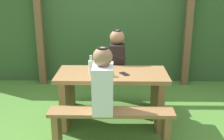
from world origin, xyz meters
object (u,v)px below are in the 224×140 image
object	(u,v)px
bench_near	(111,121)
person_white_shirt	(103,82)
bottle_left	(91,66)
picnic_table	(112,89)
person_black_coat	(117,57)
drinking_glass	(109,72)
bench_far	(113,86)
cell_phone	(124,74)

from	to	relation	value
bench_near	person_white_shirt	distance (m)	0.47
bench_near	bottle_left	bearing A→B (deg)	116.95
picnic_table	person_white_shirt	bearing A→B (deg)	-99.28
person_black_coat	drinking_glass	bearing A→B (deg)	-98.42
bench_far	drinking_glass	bearing A→B (deg)	-92.90
drinking_glass	cell_phone	size ratio (longest dim) A/B	0.65
bench_far	cell_phone	distance (m)	0.74
bench_near	drinking_glass	xyz separation A→B (m)	(-0.03, 0.42, 0.44)
bench_far	drinking_glass	distance (m)	0.80
bench_near	picnic_table	bearing A→B (deg)	90.00
cell_phone	drinking_glass	bearing A→B (deg)	168.05
bottle_left	bench_near	bearing A→B (deg)	-63.05
bench_near	cell_phone	size ratio (longest dim) A/B	10.00
person_black_coat	cell_phone	world-z (taller)	person_black_coat
bench_near	bench_far	xyz separation A→B (m)	(0.00, 1.09, 0.00)
person_white_shirt	person_black_coat	distance (m)	1.09
person_white_shirt	drinking_glass	bearing A→B (deg)	82.52
bottle_left	bench_far	bearing A→B (deg)	65.33
person_white_shirt	bottle_left	size ratio (longest dim) A/B	3.10
drinking_glass	bottle_left	xyz separation A→B (m)	(-0.23, 0.10, 0.05)
person_white_shirt	person_black_coat	size ratio (longest dim) A/B	1.00
cell_phone	bench_far	bearing A→B (deg)	72.73
bench_far	person_black_coat	xyz separation A→B (m)	(0.06, -0.00, 0.46)
drinking_glass	cell_phone	world-z (taller)	drinking_glass
bench_near	cell_phone	bearing A→B (deg)	72.36
drinking_glass	person_black_coat	bearing A→B (deg)	81.58
bench_far	drinking_glass	size ratio (longest dim) A/B	15.27
bench_far	person_white_shirt	world-z (taller)	person_white_shirt
picnic_table	bench_near	bearing A→B (deg)	-90.00
picnic_table	drinking_glass	size ratio (longest dim) A/B	15.27
bench_far	person_white_shirt	xyz separation A→B (m)	(-0.09, -1.08, 0.46)
person_black_coat	bench_near	bearing A→B (deg)	-93.42
person_black_coat	bottle_left	size ratio (longest dim) A/B	3.10
bench_near	person_black_coat	xyz separation A→B (m)	(0.06, 1.08, 0.46)
bench_far	person_black_coat	world-z (taller)	person_black_coat
person_black_coat	drinking_glass	distance (m)	0.67
bench_near	bottle_left	xyz separation A→B (m)	(-0.26, 0.52, 0.49)
bottle_left	drinking_glass	bearing A→B (deg)	-23.31
person_black_coat	bottle_left	distance (m)	0.66
drinking_glass	bottle_left	bearing A→B (deg)	156.69
picnic_table	drinking_glass	bearing A→B (deg)	-105.05
cell_phone	bench_near	bearing A→B (deg)	-139.26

